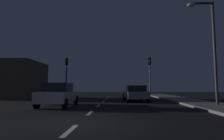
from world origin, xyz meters
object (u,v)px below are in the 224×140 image
(car_adjacent_lane, at_px, (59,95))
(street_lamp_right, at_px, (210,42))
(traffic_signal_left, at_px, (66,70))
(traffic_signal_right, at_px, (150,69))
(car_stopped_ahead, at_px, (135,93))

(car_adjacent_lane, height_order, street_lamp_right, street_lamp_right)
(traffic_signal_left, distance_m, street_lamp_right, 15.80)
(car_adjacent_lane, relative_size, street_lamp_right, 0.59)
(car_adjacent_lane, bearing_deg, street_lamp_right, 0.19)
(traffic_signal_right, bearing_deg, street_lamp_right, -75.67)
(car_stopped_ahead, xyz_separation_m, street_lamp_right, (4.61, -4.84, 3.53))
(car_stopped_ahead, distance_m, car_adjacent_lane, 7.37)
(car_adjacent_lane, distance_m, street_lamp_right, 10.72)
(car_stopped_ahead, relative_size, street_lamp_right, 0.60)
(street_lamp_right, bearing_deg, car_adjacent_lane, -179.81)
(car_adjacent_lane, xyz_separation_m, street_lamp_right, (10.14, 0.03, 3.48))
(traffic_signal_left, xyz_separation_m, street_lamp_right, (12.44, -9.70, 0.87))
(traffic_signal_right, bearing_deg, traffic_signal_left, -180.00)
(car_stopped_ahead, distance_m, street_lamp_right, 7.55)
(traffic_signal_right, distance_m, street_lamp_right, 10.05)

